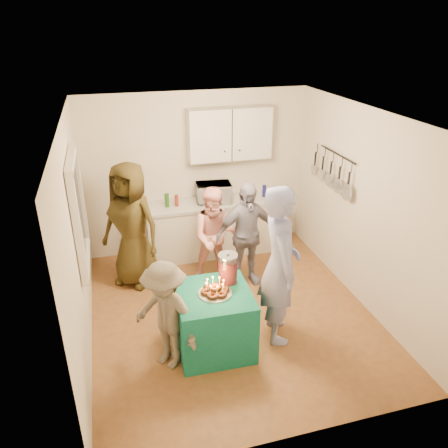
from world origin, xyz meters
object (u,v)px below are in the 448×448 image
object	(u,v)px
party_table	(214,320)
woman_back_left	(131,225)
microwave	(214,193)
man_birthday	(280,265)
woman_back_right	(246,235)
counter	(214,228)
punch_jar	(228,269)
woman_back_center	(216,236)
child_near_left	(166,316)

from	to	relation	value
party_table	woman_back_left	bearing A→B (deg)	113.99
microwave	man_birthday	distance (m)	2.27
party_table	woman_back_right	world-z (taller)	woman_back_right
microwave	woman_back_right	bearing A→B (deg)	-73.12
party_table	woman_back_right	size ratio (longest dim) A/B	0.54
counter	microwave	distance (m)	0.63
party_table	punch_jar	bearing A→B (deg)	39.94
microwave	man_birthday	xyz separation A→B (m)	(0.22, -2.26, -0.08)
punch_jar	man_birthday	xyz separation A→B (m)	(0.58, -0.16, 0.05)
woman_back_right	woman_back_center	bearing A→B (deg)	150.07
woman_back_center	party_table	bearing A→B (deg)	-96.71
man_birthday	microwave	bearing A→B (deg)	14.82
counter	woman_back_right	xyz separation A→B (m)	(0.21, -1.03, 0.35)
man_birthday	woman_back_center	world-z (taller)	man_birthday
man_birthday	woman_back_center	distance (m)	1.46
counter	woman_back_center	world-z (taller)	woman_back_center
microwave	punch_jar	bearing A→B (deg)	-94.25
woman_back_left	woman_back_center	distance (m)	1.21
microwave	woman_back_center	bearing A→B (deg)	-96.96
punch_jar	woman_back_left	size ratio (longest dim) A/B	0.18
woman_back_center	child_near_left	world-z (taller)	woman_back_center
punch_jar	woman_back_right	distance (m)	1.22
microwave	child_near_left	world-z (taller)	child_near_left
woman_back_right	child_near_left	size ratio (longest dim) A/B	1.20
counter	microwave	world-z (taller)	microwave
man_birthday	woman_back_right	xyz separation A→B (m)	(-0.01, 1.23, -0.20)
microwave	party_table	bearing A→B (deg)	-98.83
woman_back_left	microwave	bearing A→B (deg)	62.36
party_table	woman_back_center	bearing A→B (deg)	74.55
party_table	child_near_left	distance (m)	0.64
punch_jar	child_near_left	world-z (taller)	child_near_left
counter	woman_back_center	bearing A→B (deg)	-102.43
punch_jar	child_near_left	size ratio (longest dim) A/B	0.26
counter	child_near_left	distance (m)	2.68
punch_jar	woman_back_left	distance (m)	1.82
punch_jar	man_birthday	bearing A→B (deg)	-15.41
microwave	woman_back_left	world-z (taller)	woman_back_left
woman_back_center	woman_back_right	size ratio (longest dim) A/B	0.94
child_near_left	woman_back_right	bearing A→B (deg)	95.53
punch_jar	counter	bearing A→B (deg)	80.27
microwave	counter	bearing A→B (deg)	-174.53
woman_back_center	child_near_left	xyz separation A→B (m)	(-0.96, -1.54, -0.08)
microwave	man_birthday	world-z (taller)	man_birthday
punch_jar	child_near_left	bearing A→B (deg)	-158.00
man_birthday	party_table	bearing A→B (deg)	101.22
counter	woman_back_left	size ratio (longest dim) A/B	1.19
microwave	punch_jar	xyz separation A→B (m)	(-0.36, -2.10, -0.13)
counter	microwave	size ratio (longest dim) A/B	4.05
party_table	woman_back_center	world-z (taller)	woman_back_center
microwave	punch_jar	world-z (taller)	microwave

